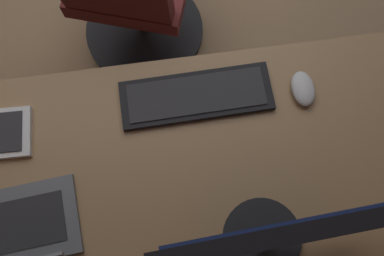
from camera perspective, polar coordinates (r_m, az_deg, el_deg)
name	(u,v)px	position (r m, az deg, el deg)	size (l,w,h in m)	color
desk	(194,173)	(1.17, 0.34, -6.25)	(2.19, 0.65, 0.73)	#936D47
drawer_pedestal	(250,188)	(1.49, 8.07, -8.25)	(0.40, 0.51, 0.69)	#936D47
monitor_primary	(283,233)	(0.84, 12.53, -14.03)	(0.50, 0.20, 0.46)	black
laptop_left	(9,249)	(1.13, -23.95, -15.07)	(0.35, 0.32, 0.19)	#595B60
keyboard_main	(196,96)	(1.15, 0.59, 4.48)	(0.42, 0.15, 0.02)	black
mouse_main	(303,89)	(1.19, 15.09, 5.29)	(0.06, 0.10, 0.03)	silver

